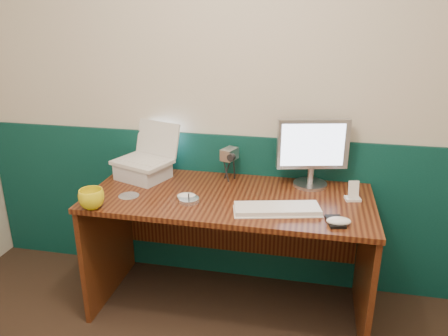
% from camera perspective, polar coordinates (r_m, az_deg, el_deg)
% --- Properties ---
extents(back_wall, '(3.50, 0.04, 2.50)m').
position_cam_1_polar(back_wall, '(2.68, 1.53, 9.45)').
color(back_wall, beige).
rests_on(back_wall, ground).
extents(wainscot, '(3.48, 0.02, 1.00)m').
position_cam_1_polar(wainscot, '(2.91, 1.35, -5.29)').
color(wainscot, '#07302D').
rests_on(wainscot, ground).
extents(desk, '(1.60, 0.70, 0.75)m').
position_cam_1_polar(desk, '(2.65, 0.68, -11.07)').
color(desk, '#331209').
rests_on(desk, ground).
extents(laptop_riser, '(0.35, 0.32, 0.10)m').
position_cam_1_polar(laptop_riser, '(2.75, -10.53, -0.38)').
color(laptop_riser, silver).
rests_on(laptop_riser, desk).
extents(laptop, '(0.39, 0.35, 0.27)m').
position_cam_1_polar(laptop, '(2.69, -10.78, 3.27)').
color(laptop, silver).
rests_on(laptop, laptop_riser).
extents(monitor, '(0.43, 0.21, 0.41)m').
position_cam_1_polar(monitor, '(2.59, 11.45, 1.95)').
color(monitor, '#B5B4B9').
rests_on(monitor, desk).
extents(keyboard, '(0.46, 0.25, 0.03)m').
position_cam_1_polar(keyboard, '(2.30, 6.93, -5.41)').
color(keyboard, white).
rests_on(keyboard, desk).
extents(mouse_right, '(0.13, 0.09, 0.04)m').
position_cam_1_polar(mouse_right, '(2.22, 14.75, -6.73)').
color(mouse_right, white).
rests_on(mouse_right, desk).
extents(mouse_left, '(0.12, 0.08, 0.04)m').
position_cam_1_polar(mouse_left, '(2.43, -4.91, -3.66)').
color(mouse_left, silver).
rests_on(mouse_left, desk).
extents(mug, '(0.15, 0.15, 0.11)m').
position_cam_1_polar(mug, '(2.41, -16.92, -3.87)').
color(mug, yellow).
rests_on(mug, desk).
extents(camcorder, '(0.13, 0.15, 0.20)m').
position_cam_1_polar(camcorder, '(2.67, 0.71, 0.47)').
color(camcorder, silver).
rests_on(camcorder, desk).
extents(cd_spindle, '(0.11, 0.11, 0.02)m').
position_cam_1_polar(cd_spindle, '(2.40, -4.62, -4.19)').
color(cd_spindle, silver).
rests_on(cd_spindle, desk).
extents(cd_loose_a, '(0.12, 0.12, 0.00)m').
position_cam_1_polar(cd_loose_a, '(2.53, -12.33, -3.56)').
color(cd_loose_a, silver).
rests_on(cd_loose_a, desk).
extents(pen, '(0.12, 0.10, 0.01)m').
position_cam_1_polar(pen, '(2.35, 8.10, -5.01)').
color(pen, black).
rests_on(pen, desk).
extents(papers, '(0.14, 0.10, 0.00)m').
position_cam_1_polar(papers, '(2.36, 7.48, -4.99)').
color(papers, silver).
rests_on(papers, desk).
extents(dock, '(0.09, 0.08, 0.02)m').
position_cam_1_polar(dock, '(2.52, 16.45, -3.87)').
color(dock, white).
rests_on(dock, desk).
extents(music_player, '(0.06, 0.04, 0.10)m').
position_cam_1_polar(music_player, '(2.50, 16.57, -2.70)').
color(music_player, white).
rests_on(music_player, dock).
extents(pda, '(0.10, 0.15, 0.02)m').
position_cam_1_polar(pda, '(2.24, 14.33, -6.80)').
color(pda, black).
rests_on(pda, desk).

